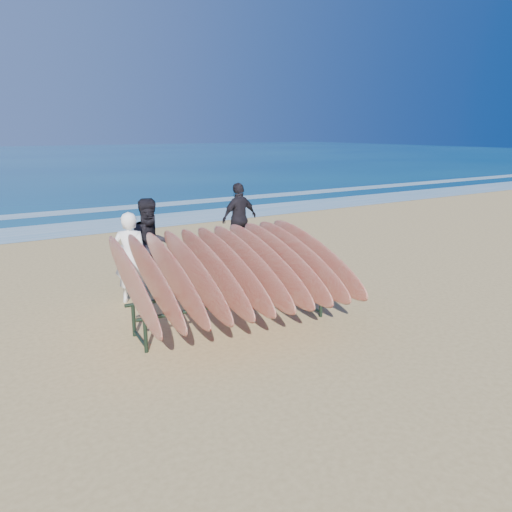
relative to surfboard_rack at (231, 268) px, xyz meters
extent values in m
plane|color=tan|center=(0.74, -0.34, -0.96)|extent=(120.00, 120.00, 0.00)
plane|color=white|center=(0.74, 9.66, -0.95)|extent=(160.00, 160.00, 0.00)
plane|color=white|center=(0.74, 13.16, -0.95)|extent=(160.00, 160.00, 0.00)
cylinder|color=#1C2D22|center=(-1.50, -0.21, -0.71)|extent=(0.06, 0.06, 0.50)
cylinder|color=#1C2D22|center=(1.45, -0.44, -0.71)|extent=(0.06, 0.06, 0.50)
cylinder|color=#1C2D22|center=(-1.45, 0.44, -0.71)|extent=(0.06, 0.06, 0.50)
cylinder|color=#1C2D22|center=(1.50, 0.21, -0.71)|extent=(0.06, 0.06, 0.50)
cylinder|color=#1C2D22|center=(-0.03, -0.32, -0.46)|extent=(3.19, 0.31, 0.06)
cylinder|color=#1C2D22|center=(0.03, 0.32, -0.46)|extent=(3.19, 0.31, 0.06)
cylinder|color=#1C2D22|center=(-1.48, 0.12, -0.88)|extent=(0.10, 0.65, 0.04)
cylinder|color=#1C2D22|center=(1.48, -0.12, -0.88)|extent=(0.10, 0.65, 0.04)
ellipsoid|color=maroon|center=(-1.55, 0.12, 0.01)|extent=(0.31, 2.94, 1.24)
ellipsoid|color=maroon|center=(-1.24, 0.10, 0.01)|extent=(0.31, 2.94, 1.24)
ellipsoid|color=maroon|center=(-0.93, 0.07, 0.01)|extent=(0.31, 2.94, 1.24)
ellipsoid|color=maroon|center=(-0.62, 0.05, 0.01)|extent=(0.31, 2.94, 1.24)
ellipsoid|color=maroon|center=(-0.31, 0.02, 0.01)|extent=(0.31, 2.94, 1.24)
ellipsoid|color=maroon|center=(0.00, 0.00, 0.01)|extent=(0.31, 2.94, 1.24)
ellipsoid|color=maroon|center=(0.31, -0.02, 0.01)|extent=(0.31, 2.94, 1.24)
ellipsoid|color=maroon|center=(0.62, -0.05, 0.01)|extent=(0.31, 2.94, 1.24)
ellipsoid|color=maroon|center=(0.93, -0.07, 0.01)|extent=(0.31, 2.94, 1.24)
ellipsoid|color=maroon|center=(1.24, -0.10, 0.01)|extent=(0.31, 2.94, 1.24)
ellipsoid|color=maroon|center=(1.55, -0.12, 0.01)|extent=(0.31, 2.94, 1.24)
imported|color=white|center=(-0.95, 1.96, -0.13)|extent=(0.72, 0.64, 1.65)
imported|color=black|center=(-0.42, 2.34, -0.05)|extent=(0.94, 0.76, 1.81)
imported|color=black|center=(2.58, 4.15, -0.07)|extent=(1.09, 0.59, 1.77)
camera|label=1|loc=(-3.64, -6.49, 2.08)|focal=35.00mm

